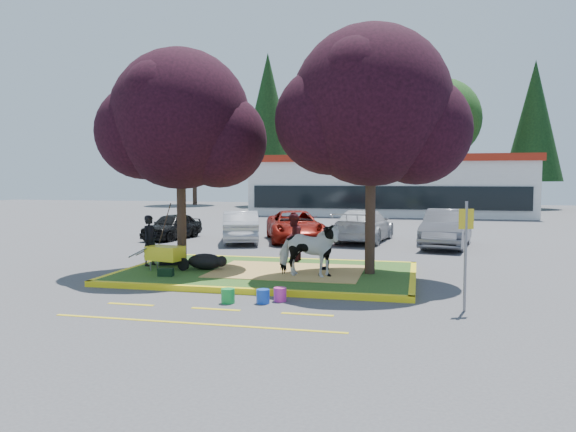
% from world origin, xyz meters
% --- Properties ---
extents(ground, '(90.00, 90.00, 0.00)m').
position_xyz_m(ground, '(0.00, 0.00, 0.00)').
color(ground, '#424244').
rests_on(ground, ground).
extents(median_island, '(8.00, 5.00, 0.15)m').
position_xyz_m(median_island, '(0.00, 0.00, 0.07)').
color(median_island, '#234B17').
rests_on(median_island, ground).
extents(curb_near, '(8.30, 0.16, 0.15)m').
position_xyz_m(curb_near, '(0.00, -2.58, 0.07)').
color(curb_near, yellow).
rests_on(curb_near, ground).
extents(curb_far, '(8.30, 0.16, 0.15)m').
position_xyz_m(curb_far, '(0.00, 2.58, 0.07)').
color(curb_far, yellow).
rests_on(curb_far, ground).
extents(curb_left, '(0.16, 5.30, 0.15)m').
position_xyz_m(curb_left, '(-4.08, 0.00, 0.07)').
color(curb_left, yellow).
rests_on(curb_left, ground).
extents(curb_right, '(0.16, 5.30, 0.15)m').
position_xyz_m(curb_right, '(4.08, 0.00, 0.07)').
color(curb_right, yellow).
rests_on(curb_right, ground).
extents(straw_bedding, '(4.20, 3.00, 0.01)m').
position_xyz_m(straw_bedding, '(0.60, 0.00, 0.15)').
color(straw_bedding, tan).
rests_on(straw_bedding, median_island).
extents(tree_purple_left, '(5.06, 4.20, 6.51)m').
position_xyz_m(tree_purple_left, '(-2.78, 0.38, 4.36)').
color(tree_purple_left, black).
rests_on(tree_purple_left, median_island).
extents(tree_purple_right, '(5.30, 4.40, 6.82)m').
position_xyz_m(tree_purple_right, '(2.92, 0.18, 4.56)').
color(tree_purple_right, black).
rests_on(tree_purple_right, median_island).
extents(fire_lane_stripe_a, '(1.10, 0.12, 0.01)m').
position_xyz_m(fire_lane_stripe_a, '(-2.00, -4.20, 0.00)').
color(fire_lane_stripe_a, yellow).
rests_on(fire_lane_stripe_a, ground).
extents(fire_lane_stripe_b, '(1.10, 0.12, 0.01)m').
position_xyz_m(fire_lane_stripe_b, '(0.00, -4.20, 0.00)').
color(fire_lane_stripe_b, yellow).
rests_on(fire_lane_stripe_b, ground).
extents(fire_lane_stripe_c, '(1.10, 0.12, 0.01)m').
position_xyz_m(fire_lane_stripe_c, '(2.00, -4.20, 0.00)').
color(fire_lane_stripe_c, yellow).
rests_on(fire_lane_stripe_c, ground).
extents(fire_lane_long, '(6.00, 0.10, 0.01)m').
position_xyz_m(fire_lane_long, '(0.00, -5.40, 0.00)').
color(fire_lane_long, yellow).
rests_on(fire_lane_long, ground).
extents(retail_building, '(20.40, 8.40, 4.40)m').
position_xyz_m(retail_building, '(2.00, 27.98, 2.25)').
color(retail_building, silver).
rests_on(retail_building, ground).
extents(treeline, '(46.58, 7.80, 14.63)m').
position_xyz_m(treeline, '(1.23, 37.61, 7.73)').
color(treeline, black).
rests_on(treeline, ground).
extents(cow, '(1.78, 0.89, 1.47)m').
position_xyz_m(cow, '(1.36, -0.79, 0.88)').
color(cow, white).
rests_on(cow, median_island).
extents(calf, '(1.15, 0.79, 0.46)m').
position_xyz_m(calf, '(-1.81, -0.19, 0.38)').
color(calf, black).
rests_on(calf, median_island).
extents(handler, '(0.50, 0.63, 1.53)m').
position_xyz_m(handler, '(-3.70, 0.10, 0.91)').
color(handler, black).
rests_on(handler, median_island).
extents(visitor_a, '(0.62, 0.77, 1.52)m').
position_xyz_m(visitor_a, '(0.33, 1.92, 0.91)').
color(visitor_a, '#3E1117').
rests_on(visitor_a, median_island).
extents(visitor_b, '(0.47, 0.79, 1.26)m').
position_xyz_m(visitor_b, '(1.62, 0.52, 0.78)').
color(visitor_b, black).
rests_on(visitor_b, median_island).
extents(wheelbarrow, '(1.83, 0.80, 0.69)m').
position_xyz_m(wheelbarrow, '(-2.88, -0.57, 0.62)').
color(wheelbarrow, black).
rests_on(wheelbarrow, median_island).
extents(gear_bag_dark, '(0.63, 0.47, 0.28)m').
position_xyz_m(gear_bag_dark, '(-3.21, 0.35, 0.29)').
color(gear_bag_dark, black).
rests_on(gear_bag_dark, median_island).
extents(gear_bag_green, '(0.42, 0.29, 0.21)m').
position_xyz_m(gear_bag_green, '(-2.44, -1.49, 0.26)').
color(gear_bag_green, black).
rests_on(gear_bag_green, median_island).
extents(sign_post, '(0.31, 0.15, 2.33)m').
position_xyz_m(sign_post, '(5.17, -3.17, 1.42)').
color(sign_post, slate).
rests_on(sign_post, ground).
extents(bucket_green, '(0.38, 0.38, 0.33)m').
position_xyz_m(bucket_green, '(0.06, -3.58, 0.16)').
color(bucket_green, green).
rests_on(bucket_green, ground).
extents(bucket_pink, '(0.37, 0.37, 0.31)m').
position_xyz_m(bucket_pink, '(1.15, -3.13, 0.16)').
color(bucket_pink, '#DE319D').
rests_on(bucket_pink, ground).
extents(bucket_blue, '(0.33, 0.33, 0.32)m').
position_xyz_m(bucket_blue, '(0.83, -3.43, 0.16)').
color(bucket_blue, blue).
rests_on(bucket_blue, ground).
extents(car_black, '(1.92, 3.65, 1.18)m').
position_xyz_m(car_black, '(-6.72, 8.18, 0.59)').
color(car_black, black).
rests_on(car_black, ground).
extents(car_silver, '(2.68, 4.40, 1.37)m').
position_xyz_m(car_silver, '(-3.30, 7.71, 0.68)').
color(car_silver, '#AFB3B8').
rests_on(car_silver, ground).
extents(car_red, '(3.69, 5.32, 1.35)m').
position_xyz_m(car_red, '(-1.08, 8.55, 0.67)').
color(car_red, maroon).
rests_on(car_red, ground).
extents(car_white, '(2.57, 5.07, 1.41)m').
position_xyz_m(car_white, '(1.88, 9.23, 0.71)').
color(car_white, silver).
rests_on(car_white, ground).
extents(car_grey, '(2.33, 4.82, 1.52)m').
position_xyz_m(car_grey, '(5.31, 7.93, 0.76)').
color(car_grey, '#5A5C62').
rests_on(car_grey, ground).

